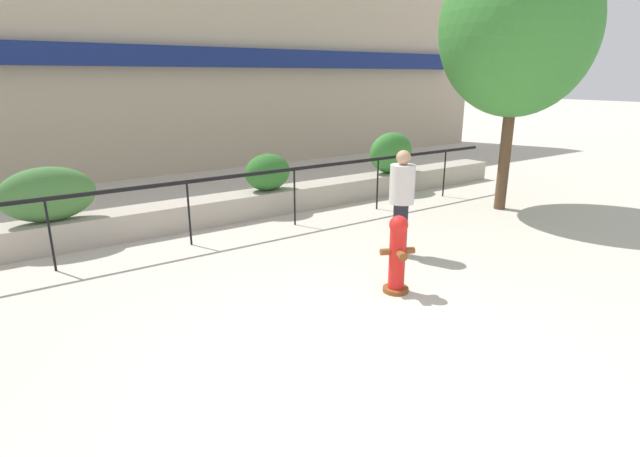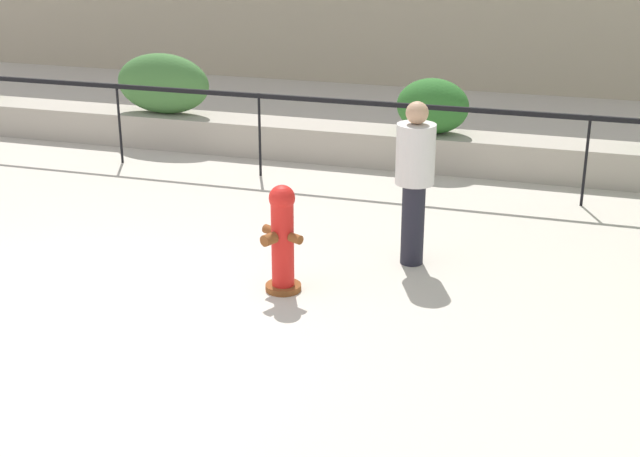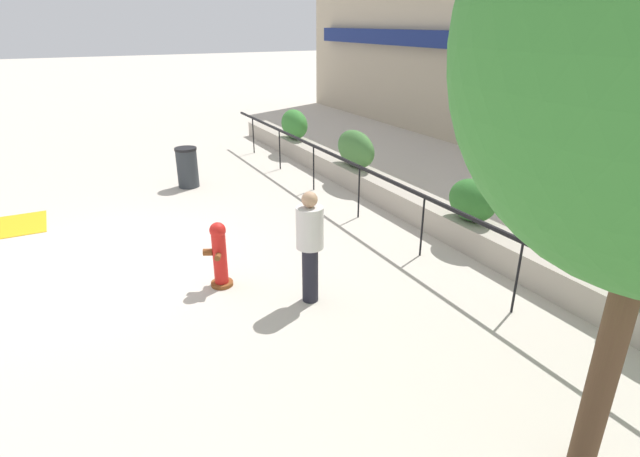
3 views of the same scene
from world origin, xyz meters
The scene contains 10 objects.
ground_plane centered at (0.00, 0.00, 0.00)m, with size 120.00×120.00×0.00m, color beige.
building_facade centered at (0.00, 11.98, 3.99)m, with size 30.00×1.36×8.00m.
planter_wall_low centered at (0.00, 6.00, 0.25)m, with size 18.00×0.70×0.50m, color #ADA393.
fence_railing_segment centered at (0.00, 4.90, 1.02)m, with size 15.00×0.05×1.15m.
hedge_bush_1 centered at (-1.98, 6.00, 0.96)m, with size 1.51×0.57×0.92m, color #427538.
hedge_bush_2 centered at (2.17, 6.00, 0.89)m, with size 1.02×0.67×0.78m, color #2D6B28.
hedge_bush_3 centered at (5.68, 6.00, 1.00)m, with size 1.28×0.63×1.00m, color #387F33.
fire_hydrant centered at (1.57, 1.39, 0.55)m, with size 0.47×0.48×1.08m.
street_tree centered at (6.56, 3.37, 3.75)m, with size 3.35×3.02×5.52m.
pedestrian centered at (2.63, 2.45, 0.99)m, with size 0.50×0.50×1.73m.
Camera 1 is at (-2.88, -3.18, 2.84)m, focal length 28.00 mm.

